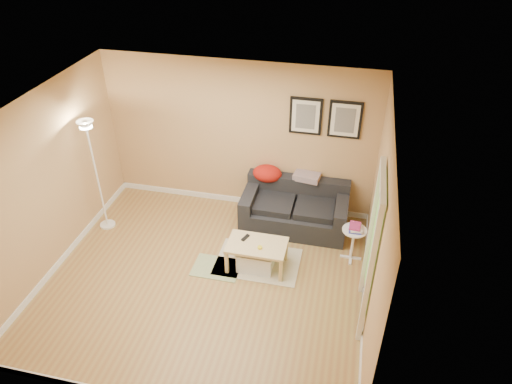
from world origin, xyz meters
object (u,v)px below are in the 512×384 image
at_px(side_table, 352,244).
at_px(floor_lamp, 98,180).
at_px(coffee_table, 257,255).
at_px(sofa, 295,207).
at_px(storage_bin, 256,259).
at_px(book_stack, 355,227).

relative_size(side_table, floor_lamp, 0.29).
distance_m(coffee_table, floor_lamp, 2.78).
xyz_separation_m(side_table, floor_lamp, (-4.02, -0.08, 0.63)).
bearing_deg(coffee_table, side_table, 36.98).
height_order(sofa, coffee_table, sofa).
height_order(coffee_table, storage_bin, coffee_table).
distance_m(book_stack, floor_lamp, 4.04).
height_order(coffee_table, side_table, side_table).
bearing_deg(sofa, coffee_table, -109.29).
xyz_separation_m(sofa, book_stack, (0.98, -0.60, 0.22)).
bearing_deg(side_table, floor_lamp, -178.93).
height_order(coffee_table, book_stack, book_stack).
bearing_deg(sofa, floor_lamp, -167.35).
distance_m(sofa, coffee_table, 1.18).
bearing_deg(storage_bin, book_stack, 21.15).
bearing_deg(storage_bin, sofa, 70.84).
distance_m(storage_bin, floor_lamp, 2.79).
distance_m(coffee_table, storage_bin, 0.06).
xyz_separation_m(sofa, storage_bin, (-0.39, -1.13, -0.21)).
relative_size(side_table, book_stack, 2.32).
distance_m(sofa, floor_lamp, 3.17).
distance_m(side_table, floor_lamp, 4.07).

